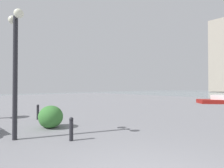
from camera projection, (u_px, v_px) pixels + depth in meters
The scene contains 6 objects.
lamppost at pixel (15, 55), 5.55m from camera, with size 0.98×0.28×4.01m.
bollard_near at pixel (71, 128), 5.42m from camera, with size 0.13×0.13×0.72m.
bollard_mid at pixel (38, 112), 8.90m from camera, with size 0.13×0.13×0.76m.
shrub_low at pixel (51, 117), 7.12m from camera, with size 1.05×0.95×0.89m.
shrub_round at pixel (47, 120), 7.19m from camera, with size 0.72×0.65×0.61m.
boat at pixel (220, 101), 17.29m from camera, with size 4.03×3.84×0.95m.
Camera 1 is at (-1.43, 2.15, 1.67)m, focal length 28.29 mm.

